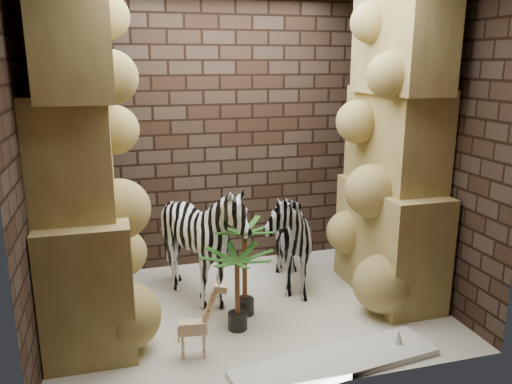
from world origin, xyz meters
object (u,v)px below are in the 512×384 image
object	(u,v)px
palm_back	(237,290)
zebra_right	(281,226)
palm_front	(245,269)
giraffe_toy	(193,320)
surfboard	(336,362)
zebra_left	(204,248)

from	to	relation	value
palm_back	zebra_right	bearing A→B (deg)	49.76
palm_front	giraffe_toy	bearing A→B (deg)	-134.50
giraffe_toy	surfboard	size ratio (longest dim) A/B	0.39
giraffe_toy	palm_front	xyz separation A→B (m)	(0.56, 0.57, 0.12)
palm_front	zebra_left	bearing A→B (deg)	134.27
giraffe_toy	surfboard	world-z (taller)	giraffe_toy
giraffe_toy	palm_front	distance (m)	0.81
surfboard	zebra_left	bearing A→B (deg)	113.45
giraffe_toy	palm_back	size ratio (longest dim) A/B	0.89
zebra_right	palm_back	xyz separation A→B (m)	(-0.65, -0.77, -0.28)
zebra_left	giraffe_toy	distance (m)	0.96
palm_front	palm_back	world-z (taller)	palm_front
zebra_right	zebra_left	world-z (taller)	zebra_right
zebra_right	palm_front	bearing A→B (deg)	-128.65
zebra_left	palm_back	xyz separation A→B (m)	(0.19, -0.57, -0.20)
zebra_right	surfboard	xyz separation A→B (m)	(-0.05, -1.51, -0.62)
zebra_left	surfboard	world-z (taller)	zebra_left
surfboard	giraffe_toy	bearing A→B (deg)	150.77
palm_front	surfboard	size ratio (longest dim) A/B	0.53
giraffe_toy	palm_back	xyz separation A→B (m)	(0.44, 0.33, 0.04)
zebra_right	surfboard	bearing A→B (deg)	-85.61
palm_front	palm_back	xyz separation A→B (m)	(-0.13, -0.25, -0.08)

